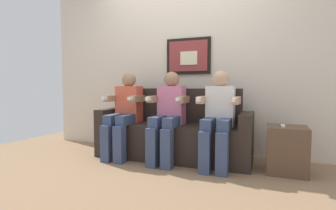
# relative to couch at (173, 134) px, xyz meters

# --- Properties ---
(ground_plane) EXTENTS (5.68, 5.68, 0.00)m
(ground_plane) POSITION_rel_couch_xyz_m (0.00, -0.33, -0.31)
(ground_plane) COLOR #8C6B4C
(back_wall_assembly) EXTENTS (4.37, 0.10, 2.60)m
(back_wall_assembly) POSITION_rel_couch_xyz_m (0.00, 0.44, 0.99)
(back_wall_assembly) COLOR beige
(back_wall_assembly) RESTS_ON ground_plane
(couch) EXTENTS (1.97, 0.58, 0.90)m
(couch) POSITION_rel_couch_xyz_m (0.00, 0.00, 0.00)
(couch) COLOR #2D231E
(couch) RESTS_ON ground_plane
(person_on_left) EXTENTS (0.46, 0.56, 1.11)m
(person_on_left) POSITION_rel_couch_xyz_m (-0.61, -0.17, 0.29)
(person_on_left) COLOR #D8593F
(person_on_left) RESTS_ON ground_plane
(person_in_middle) EXTENTS (0.46, 0.56, 1.11)m
(person_in_middle) POSITION_rel_couch_xyz_m (-0.00, -0.17, 0.29)
(person_in_middle) COLOR pink
(person_in_middle) RESTS_ON ground_plane
(person_on_right) EXTENTS (0.46, 0.56, 1.11)m
(person_on_right) POSITION_rel_couch_xyz_m (0.61, -0.17, 0.29)
(person_on_right) COLOR white
(person_on_right) RESTS_ON ground_plane
(side_table_right) EXTENTS (0.40, 0.40, 0.50)m
(side_table_right) POSITION_rel_couch_xyz_m (1.33, -0.11, -0.06)
(side_table_right) COLOR brown
(side_table_right) RESTS_ON ground_plane
(spare_remote_on_table) EXTENTS (0.04, 0.13, 0.02)m
(spare_remote_on_table) POSITION_rel_couch_xyz_m (1.29, -0.15, 0.20)
(spare_remote_on_table) COLOR white
(spare_remote_on_table) RESTS_ON side_table_right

